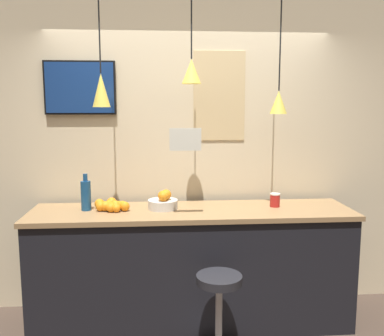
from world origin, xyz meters
TOP-DOWN VIEW (x-y plane):
  - back_wall at (0.00, 1.13)m, footprint 8.00×0.06m
  - service_counter at (0.00, 0.69)m, footprint 2.67×0.66m
  - bar_stool at (0.15, 0.12)m, footprint 0.39×0.39m
  - fruit_bowl at (-0.24, 0.73)m, footprint 0.25×0.25m
  - orange_pile at (-0.67, 0.71)m, footprint 0.30×0.24m
  - juice_bottle at (-0.87, 0.73)m, footprint 0.08×0.08m
  - spread_jar at (0.71, 0.73)m, footprint 0.08×0.08m
  - pendant_lamp_left at (-0.72, 0.74)m, footprint 0.14×0.14m
  - pendant_lamp_middle at (0.00, 0.74)m, footprint 0.16×0.16m
  - pendant_lamp_right at (0.72, 0.74)m, footprint 0.14×0.14m
  - mounted_tv at (-0.95, 1.07)m, footprint 0.61×0.04m
  - hanging_menu_board at (-0.07, 0.44)m, footprint 0.24×0.01m
  - wall_poster at (0.28, 1.09)m, footprint 0.46×0.01m

SIDE VIEW (x-z plane):
  - bar_stool at x=0.15m, z-range 0.10..0.75m
  - service_counter at x=0.00m, z-range 0.00..1.00m
  - orange_pile at x=-0.67m, z-range 0.99..1.08m
  - spread_jar at x=0.71m, z-range 1.00..1.11m
  - fruit_bowl at x=-0.24m, z-range 0.98..1.14m
  - juice_bottle at x=-0.87m, z-range 0.97..1.28m
  - back_wall at x=0.00m, z-range 0.00..2.90m
  - hanging_menu_board at x=-0.07m, z-range 1.52..1.69m
  - pendant_lamp_right at x=0.72m, z-range 1.39..2.40m
  - wall_poster at x=0.28m, z-range 1.54..2.33m
  - pendant_lamp_left at x=-0.72m, z-range 1.50..2.46m
  - mounted_tv at x=-0.95m, z-range 1.78..2.24m
  - pendant_lamp_middle at x=0.00m, z-range 1.74..2.52m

